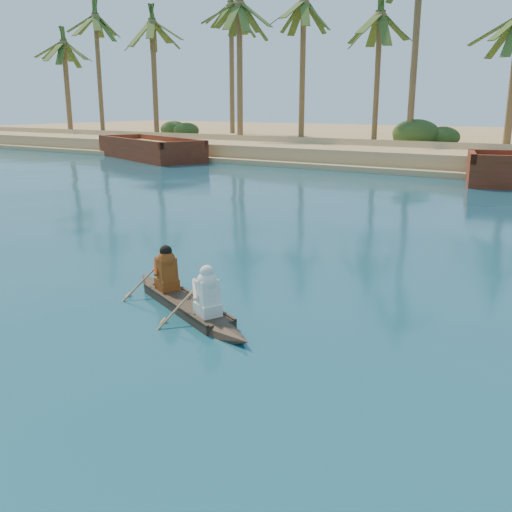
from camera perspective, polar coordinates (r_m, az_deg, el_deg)
The scene contains 3 objects.
ground at distance 14.35m, azimuth 13.93°, elevation -3.02°, with size 160.00×160.00×0.00m, color #0C314E.
canoe at distance 12.45m, azimuth -7.00°, elevation -4.13°, with size 4.94×2.75×1.41m.
barge_left at distance 48.09m, azimuth -10.57°, elevation 10.37°, with size 12.68×8.24×2.01m.
Camera 1 is at (4.25, -13.01, 4.31)m, focal length 40.00 mm.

